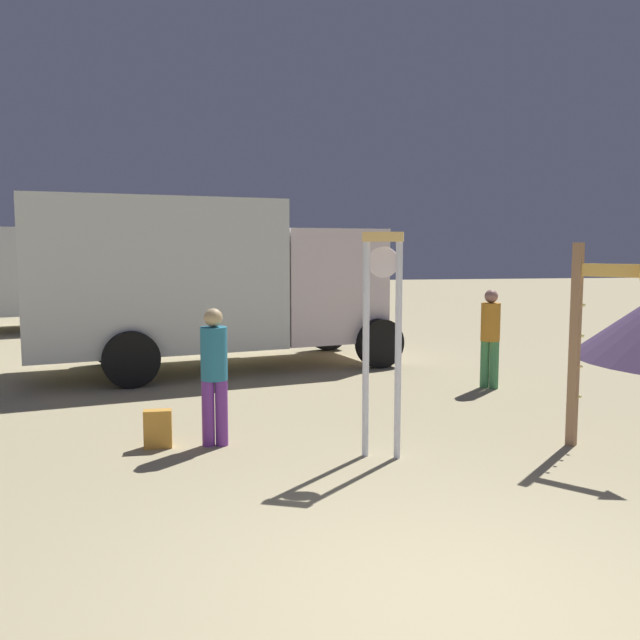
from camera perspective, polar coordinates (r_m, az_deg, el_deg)
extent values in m
plane|color=tan|center=(4.73, 10.68, -22.07)|extent=(80.00, 80.00, 0.00)
cylinder|color=silver|center=(7.23, 3.82, -2.54)|extent=(0.07, 0.07, 2.27)
cylinder|color=silver|center=(7.19, 6.50, -2.62)|extent=(0.07, 0.07, 2.27)
cube|color=#FFCC70|center=(7.12, 5.25, 6.89)|extent=(0.42, 0.24, 0.10)
cylinder|color=white|center=(7.16, 5.26, 4.80)|extent=(0.31, 0.16, 0.32)
cube|color=black|center=(7.18, 5.29, 4.80)|extent=(0.07, 0.04, 0.03)
cube|color=black|center=(7.18, 5.29, 4.80)|extent=(0.11, 0.06, 0.07)
cube|color=#9D7452|center=(8.12, 20.37, -1.98)|extent=(0.14, 0.14, 2.26)
cube|color=#F5BC52|center=(7.93, 23.06, 3.80)|extent=(0.45, 0.52, 0.14)
sphere|color=#F5F094|center=(8.19, 20.75, -5.95)|extent=(0.04, 0.04, 0.04)
sphere|color=#FCE598|center=(8.13, 20.84, -3.61)|extent=(0.04, 0.04, 0.04)
sphere|color=#F6ED8D|center=(8.08, 20.93, -1.23)|extent=(0.04, 0.04, 0.04)
sphere|color=#FFEC93|center=(8.04, 21.02, 1.17)|extent=(0.04, 0.04, 0.04)
sphere|color=#FFE292|center=(8.02, 21.12, 3.59)|extent=(0.04, 0.04, 0.04)
cylinder|color=#753596|center=(7.82, -8.16, -7.61)|extent=(0.14, 0.14, 0.75)
cylinder|color=#753596|center=(7.83, -9.25, -7.62)|extent=(0.14, 0.14, 0.75)
cylinder|color=teal|center=(7.69, -8.79, -2.76)|extent=(0.30, 0.30, 0.59)
sphere|color=tan|center=(7.64, -8.84, 0.19)|extent=(0.21, 0.21, 0.21)
cube|color=gold|center=(7.91, -13.30, -8.77)|extent=(0.30, 0.15, 0.42)
cube|color=orange|center=(8.02, -13.25, -9.04)|extent=(0.21, 0.04, 0.19)
cylinder|color=#418752|center=(11.15, 13.50, -3.57)|extent=(0.14, 0.14, 0.75)
cylinder|color=#418752|center=(11.11, 14.24, -3.63)|extent=(0.14, 0.14, 0.75)
cylinder|color=orange|center=(11.03, 13.96, -0.15)|extent=(0.30, 0.30, 0.59)
sphere|color=#9C6E63|center=(11.00, 14.01, 1.92)|extent=(0.21, 0.21, 0.21)
cube|color=silver|center=(12.35, -13.80, 3.71)|extent=(4.70, 3.24, 2.58)
cube|color=silver|center=(13.28, -0.18, 3.00)|extent=(2.42, 2.57, 2.09)
cube|color=black|center=(13.69, 3.62, 4.83)|extent=(0.47, 1.78, 0.92)
cylinder|color=black|center=(12.67, 4.97, -1.93)|extent=(0.93, 0.46, 0.90)
cylinder|color=black|center=(14.73, 0.62, -0.77)|extent=(0.93, 0.46, 0.90)
cylinder|color=black|center=(11.24, -15.41, -3.16)|extent=(0.93, 0.46, 0.90)
cylinder|color=black|center=(13.52, -16.86, -1.66)|extent=(0.93, 0.46, 0.90)
cube|color=silver|center=(20.16, -19.27, 3.97)|extent=(4.90, 3.57, 2.25)
cylinder|color=black|center=(21.50, -17.59, 1.13)|extent=(0.93, 0.53, 0.90)
cylinder|color=black|center=(19.28, -16.22, 0.62)|extent=(0.93, 0.53, 0.90)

